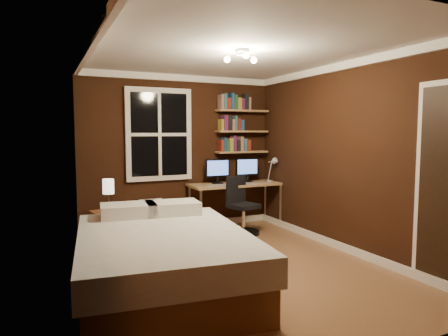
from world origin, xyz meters
name	(u,v)px	position (x,y,z in m)	size (l,w,h in m)	color
floor	(238,267)	(0.00, 0.00, 0.00)	(4.20, 4.20, 0.00)	brown
wall_back	(180,153)	(0.00, 2.10, 1.25)	(3.20, 0.04, 2.50)	black
wall_left	(93,166)	(-1.60, 0.00, 1.25)	(0.04, 4.20, 2.50)	black
wall_right	(346,158)	(1.60, 0.00, 1.25)	(0.04, 4.20, 2.50)	black
ceiling	(238,51)	(0.00, 0.00, 2.50)	(3.20, 4.20, 0.02)	white
window	(159,135)	(-0.35, 2.06, 1.55)	(1.06, 0.06, 1.46)	white
ceiling_fixture	(242,58)	(0.00, -0.10, 2.40)	(0.44, 0.44, 0.18)	beige
bookshelf_lower	(242,152)	(1.08, 1.98, 1.25)	(0.92, 0.22, 0.03)	#AA7D52
books_row_lower	(242,144)	(1.08, 1.98, 1.38)	(0.54, 0.16, 0.23)	maroon
bookshelf_middle	(242,131)	(1.08, 1.98, 1.60)	(0.92, 0.22, 0.03)	#AA7D52
books_row_middle	(242,124)	(1.08, 1.98, 1.73)	(0.42, 0.16, 0.23)	navy
bookshelf_upper	(242,111)	(1.08, 1.98, 1.95)	(0.92, 0.22, 0.03)	#AA7D52
books_row_upper	(242,103)	(1.08, 1.98, 2.08)	(0.54, 0.16, 0.23)	#214F2C
bed	(163,259)	(-1.00, -0.31, 0.32)	(1.84, 2.39, 0.75)	brown
nightstand	(109,230)	(-1.26, 1.37, 0.26)	(0.42, 0.42, 0.53)	brown
bedside_lamp	(109,195)	(-1.26, 1.37, 0.74)	(0.15, 0.15, 0.43)	beige
radiator	(151,216)	(-0.52, 2.00, 0.27)	(0.36, 0.13, 0.54)	beige
desk	(236,187)	(0.87, 1.79, 0.68)	(1.56, 0.59, 0.74)	#AA7D52
monitor_left	(218,171)	(0.57, 1.86, 0.95)	(0.42, 0.12, 0.41)	black
monitor_right	(247,170)	(1.12, 1.86, 0.95)	(0.42, 0.12, 0.41)	black
desk_lamp	(272,169)	(1.51, 1.68, 0.96)	(0.14, 0.32, 0.44)	silver
office_chair	(242,213)	(0.77, 1.38, 0.33)	(0.49, 0.49, 0.89)	black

